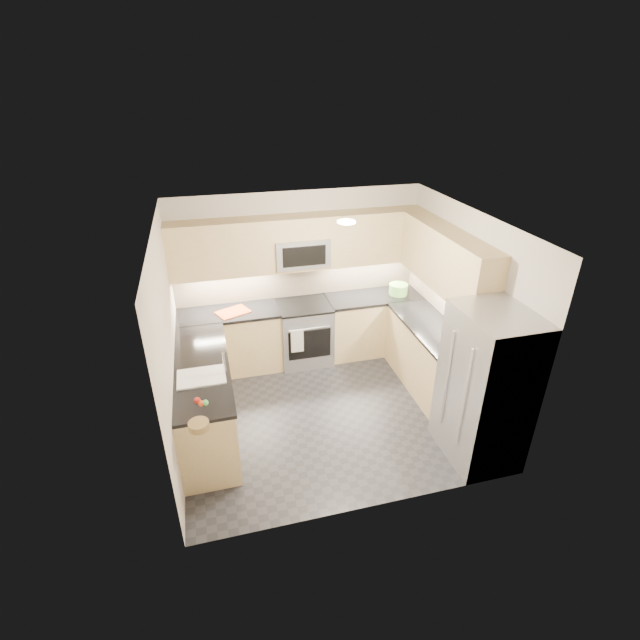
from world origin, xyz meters
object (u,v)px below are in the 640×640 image
Objects in this scene: gas_range at (305,333)px; cutting_board at (233,312)px; utensil_bowl at (398,289)px; fruit_basket at (199,425)px; microwave at (301,251)px; refrigerator at (485,388)px.

cutting_board is (-1.02, -0.01, 0.49)m from gas_range.
gas_range is 3.24× the size of utensil_bowl.
fruit_basket is (-1.55, -2.37, 0.52)m from gas_range.
microwave reaches higher than utensil_bowl.
gas_range is at bearing 56.85° from fruit_basket.
utensil_bowl is (1.46, -0.14, -0.68)m from microwave.
gas_range is 4.67× the size of fruit_basket.
cutting_board is 2.41m from fruit_basket.
gas_range is 2.09× the size of cutting_board.
refrigerator is 3.46m from cutting_board.
microwave reaches higher than refrigerator.
microwave is 1.28m from cutting_board.
fruit_basket is (-0.52, -2.36, 0.03)m from cutting_board.
microwave is 3.90× the size of fruit_basket.
gas_range is 1.20× the size of microwave.
cutting_board is (-2.47, 2.41, 0.05)m from refrigerator.
gas_range is 1.25m from microwave.
refrigerator is at bearing -59.12° from gas_range.
microwave is at bearing 90.00° from gas_range.
fruit_basket is (-3.01, -2.35, -0.04)m from utensil_bowl.
gas_range is at bearing 179.32° from utensil_bowl.
gas_range is at bearing 120.88° from refrigerator.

